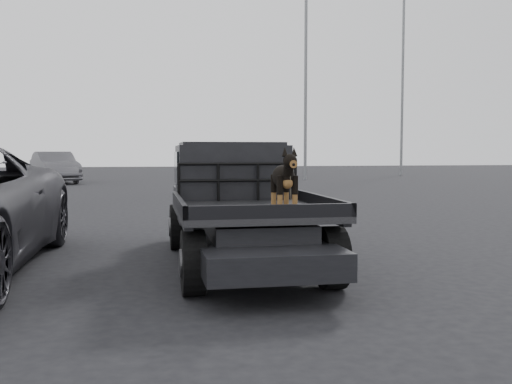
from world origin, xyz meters
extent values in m
plane|color=black|center=(0.00, 0.00, 0.00)|extent=(120.00, 120.00, 0.00)
imported|color=#545358|center=(-6.02, 25.80, 0.84)|extent=(3.39, 5.40, 1.68)
imported|color=#47474C|center=(6.77, 32.96, 0.82)|extent=(2.89, 5.84, 1.63)
cylinder|color=slate|center=(8.12, 26.57, 7.14)|extent=(0.18, 0.18, 14.29)
cylinder|color=slate|center=(16.54, 31.47, 6.96)|extent=(0.18, 0.18, 13.92)
camera|label=1|loc=(-1.15, -6.25, 1.64)|focal=40.00mm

